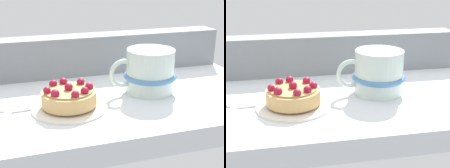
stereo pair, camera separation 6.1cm
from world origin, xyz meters
TOP-DOWN VIEW (x-y plane):
  - ground_plane at (0.00, 0.00)cm, footprint 66.49×35.82cm
  - window_rail_back at (0.00, 14.94)cm, footprint 65.16×5.94cm
  - dessert_plate at (-7.36, -4.34)cm, footprint 13.37×13.37cm
  - raspberry_tart at (-7.36, -4.33)cm, footprint 9.60×9.60cm
  - coffee_mug at (9.29, -0.63)cm, footprint 13.59×10.43cm

SIDE VIEW (x-z plane):
  - ground_plane at x=0.00cm, z-range -3.97..0.00cm
  - dessert_plate at x=-7.36cm, z-range -0.03..0.80cm
  - raspberry_tart at x=-7.36cm, z-range 0.38..4.29cm
  - coffee_mug at x=9.29cm, z-range -0.13..8.47cm
  - window_rail_back at x=0.00cm, z-range 0.00..8.87cm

